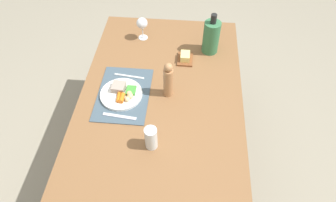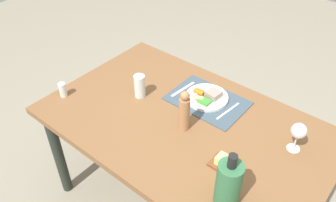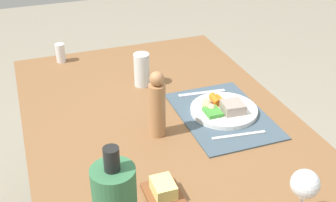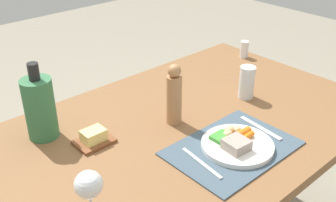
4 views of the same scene
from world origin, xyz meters
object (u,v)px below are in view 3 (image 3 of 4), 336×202
object	(u,v)px
knife	(202,93)
wine_glass	(305,185)
dining_table	(167,147)
fork	(239,135)
salt_shaker	(60,53)
pepper_mill	(157,105)
dinner_plate	(223,109)
water_tumbler	(142,72)
butter_dish	(163,191)

from	to	relation	value
knife	wine_glass	xyz separation A→B (m)	(-0.71, 0.03, 0.11)
wine_glass	knife	bearing A→B (deg)	-2.49
dining_table	fork	world-z (taller)	fork
salt_shaker	dining_table	bearing A→B (deg)	-158.39
fork	salt_shaker	world-z (taller)	salt_shaker
pepper_mill	wine_glass	size ratio (longest dim) A/B	1.48
dinner_plate	pepper_mill	world-z (taller)	pepper_mill
water_tumbler	dining_table	bearing A→B (deg)	177.81
knife	butter_dish	world-z (taller)	butter_dish
butter_dish	dinner_plate	bearing A→B (deg)	-45.88
pepper_mill	salt_shaker	bearing A→B (deg)	18.00
dinner_plate	butter_dish	distance (m)	0.50
knife	wine_glass	size ratio (longest dim) A/B	1.19
wine_glass	pepper_mill	bearing A→B (deg)	23.80
dining_table	knife	world-z (taller)	knife
salt_shaker	water_tumbler	bearing A→B (deg)	-140.44
water_tumbler	pepper_mill	world-z (taller)	pepper_mill
knife	pepper_mill	distance (m)	0.34
knife	wine_glass	distance (m)	0.72
dinner_plate	water_tumbler	size ratio (longest dim) A/B	1.78
dinner_plate	water_tumbler	distance (m)	0.39
dining_table	pepper_mill	world-z (taller)	pepper_mill
dining_table	wine_glass	bearing A→B (deg)	-161.02
knife	salt_shaker	size ratio (longest dim) A/B	2.22
water_tumbler	salt_shaker	size ratio (longest dim) A/B	1.61
water_tumbler	wine_glass	distance (m)	0.89
pepper_mill	dining_table	bearing A→B (deg)	-62.74
pepper_mill	butter_dish	bearing A→B (deg)	164.47
dining_table	water_tumbler	size ratio (longest dim) A/B	10.96
knife	butter_dish	bearing A→B (deg)	151.67
fork	wine_glass	xyz separation A→B (m)	(-0.40, 0.03, 0.11)
dining_table	water_tumbler	xyz separation A→B (m)	(0.34, -0.01, 0.14)
dining_table	butter_dish	world-z (taller)	butter_dish
dinner_plate	knife	bearing A→B (deg)	5.88
water_tumbler	salt_shaker	bearing A→B (deg)	39.56
butter_dish	salt_shaker	distance (m)	1.03
wine_glass	water_tumbler	bearing A→B (deg)	10.98
dinner_plate	pepper_mill	bearing A→B (deg)	98.69
water_tumbler	butter_dish	world-z (taller)	water_tumbler
pepper_mill	fork	bearing A→B (deg)	-114.14
fork	knife	bearing A→B (deg)	6.68
dinner_plate	water_tumbler	bearing A→B (deg)	33.88
butter_dish	pepper_mill	xyz separation A→B (m)	(0.30, -0.08, 0.09)
dining_table	water_tumbler	distance (m)	0.37
dinner_plate	pepper_mill	distance (m)	0.29
dining_table	pepper_mill	size ratio (longest dim) A/B	6.40
water_tumbler	dinner_plate	bearing A→B (deg)	-146.12
knife	dining_table	bearing A→B (deg)	135.52
pepper_mill	water_tumbler	bearing A→B (deg)	-8.60
butter_dish	salt_shaker	xyz separation A→B (m)	(1.02, 0.15, 0.02)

